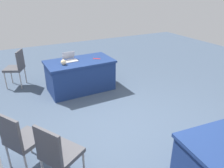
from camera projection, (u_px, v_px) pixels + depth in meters
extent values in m
plane|color=#3D4C60|center=(116.00, 135.00, 3.92)|extent=(14.40, 14.40, 0.00)
cube|color=navy|center=(79.00, 62.00, 5.36)|extent=(1.65, 0.93, 0.05)
cube|color=navy|center=(80.00, 76.00, 5.52)|extent=(1.58, 0.89, 0.72)
cylinder|color=#9E9993|center=(6.00, 81.00, 5.59)|extent=(0.03, 0.03, 0.45)
cylinder|color=#9E9993|center=(11.00, 75.00, 5.94)|extent=(0.03, 0.03, 0.45)
cylinder|color=#9E9993|center=(21.00, 81.00, 5.60)|extent=(0.03, 0.03, 0.45)
cylinder|color=#9E9993|center=(26.00, 75.00, 5.95)|extent=(0.03, 0.03, 0.45)
cube|color=#47474C|center=(14.00, 69.00, 5.66)|extent=(0.59, 0.59, 0.06)
cube|color=#47474C|center=(20.00, 59.00, 5.56)|extent=(0.22, 0.39, 0.45)
cylinder|color=#9E9993|center=(63.00, 154.00, 3.17)|extent=(0.03, 0.03, 0.43)
cylinder|color=#9E9993|center=(84.00, 164.00, 2.99)|extent=(0.03, 0.03, 0.43)
cube|color=#47474C|center=(62.00, 153.00, 2.83)|extent=(0.60, 0.60, 0.06)
cube|color=#47474C|center=(48.00, 146.00, 2.57)|extent=(0.25, 0.38, 0.45)
cylinder|color=#9E9993|center=(30.00, 141.00, 3.43)|extent=(0.03, 0.03, 0.43)
cylinder|color=#9E9993|center=(47.00, 150.00, 3.25)|extent=(0.03, 0.03, 0.43)
cylinder|color=#9E9993|center=(8.00, 156.00, 3.13)|extent=(0.03, 0.03, 0.43)
cylinder|color=#9E9993|center=(26.00, 166.00, 2.95)|extent=(0.03, 0.03, 0.43)
cube|color=#47474C|center=(25.00, 139.00, 3.09)|extent=(0.61, 0.61, 0.06)
cube|color=#47474C|center=(10.00, 132.00, 2.83)|extent=(0.26, 0.38, 0.45)
cube|color=silver|center=(71.00, 61.00, 5.32)|extent=(0.33, 0.24, 0.02)
cube|color=#B7B7BC|center=(68.00, 55.00, 5.39)|extent=(0.32, 0.09, 0.19)
sphere|color=beige|center=(64.00, 62.00, 5.05)|extent=(0.12, 0.12, 0.12)
cube|color=red|center=(97.00, 59.00, 5.49)|extent=(0.17, 0.13, 0.01)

